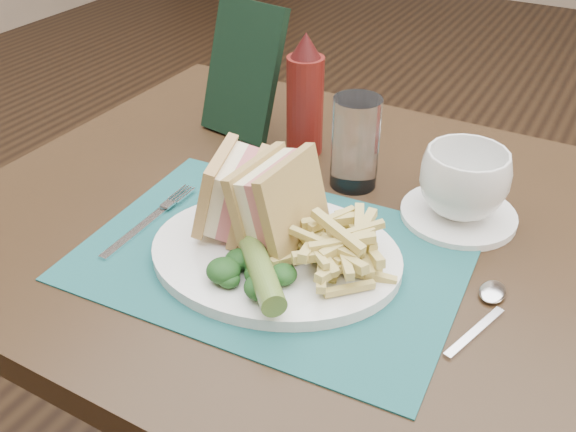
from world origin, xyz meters
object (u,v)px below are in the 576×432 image
object	(u,v)px
sandwich_half_a	(215,189)
ketchup_bottle	(305,95)
plate	(276,255)
placemat	(273,256)
table_main	(302,401)
sandwich_half_b	(263,196)
coffee_cup	(464,183)
saucer	(458,215)
drinking_glass	(355,143)
check_presenter	(243,71)

from	to	relation	value
sandwich_half_a	ketchup_bottle	distance (m)	0.25
plate	placemat	bearing A→B (deg)	129.41
table_main	sandwich_half_b	xyz separation A→B (m)	(-0.01, -0.09, 0.45)
table_main	placemat	size ratio (longest dim) A/B	2.01
coffee_cup	ketchup_bottle	bearing A→B (deg)	165.98
saucer	drinking_glass	size ratio (longest dim) A/B	1.15
sandwich_half_a	ketchup_bottle	bearing A→B (deg)	75.13
saucer	coffee_cup	size ratio (longest dim) A/B	1.34
plate	sandwich_half_b	bearing A→B (deg)	131.52
table_main	ketchup_bottle	bearing A→B (deg)	118.71
placemat	ketchup_bottle	world-z (taller)	ketchup_bottle
placemat	sandwich_half_a	distance (m)	0.11
table_main	sandwich_half_a	bearing A→B (deg)	-125.21
plate	sandwich_half_a	bearing A→B (deg)	161.61
drinking_glass	ketchup_bottle	distance (m)	0.12
placemat	saucer	bearing A→B (deg)	48.29
sandwich_half_b	saucer	distance (m)	0.27
plate	drinking_glass	world-z (taller)	drinking_glass
sandwich_half_b	drinking_glass	xyz separation A→B (m)	(0.03, 0.19, -0.01)
sandwich_half_b	coffee_cup	xyz separation A→B (m)	(0.19, 0.18, -0.02)
placemat	coffee_cup	size ratio (longest dim) A/B	3.99
placemat	sandwich_half_b	xyz separation A→B (m)	(-0.02, 0.01, 0.07)
table_main	coffee_cup	bearing A→B (deg)	25.59
plate	sandwich_half_b	xyz separation A→B (m)	(-0.03, 0.02, 0.06)
plate	ketchup_bottle	size ratio (longest dim) A/B	1.61
sandwich_half_b	saucer	world-z (taller)	sandwich_half_b
placemat	check_presenter	xyz separation A→B (m)	(-0.21, 0.27, 0.10)
placemat	coffee_cup	distance (m)	0.26
plate	saucer	distance (m)	0.25
table_main	saucer	world-z (taller)	saucer
sandwich_half_a	check_presenter	bearing A→B (deg)	98.26
saucer	sandwich_half_b	bearing A→B (deg)	-137.22
sandwich_half_a	saucer	distance (m)	0.32
ketchup_bottle	check_presenter	xyz separation A→B (m)	(-0.12, 0.02, 0.01)
saucer	drinking_glass	distance (m)	0.17
plate	table_main	bearing A→B (deg)	87.54
table_main	ketchup_bottle	distance (m)	0.50
drinking_glass	table_main	bearing A→B (deg)	-103.67
table_main	sandwich_half_a	distance (m)	0.46
placemat	plate	distance (m)	0.01
placemat	sandwich_half_b	bearing A→B (deg)	144.34
sandwich_half_b	placemat	bearing A→B (deg)	-32.27
placemat	plate	size ratio (longest dim) A/B	1.49
placemat	coffee_cup	xyz separation A→B (m)	(0.17, 0.19, 0.05)
check_presenter	ketchup_bottle	bearing A→B (deg)	0.60
drinking_glass	ketchup_bottle	size ratio (longest dim) A/B	0.70
sandwich_half_a	table_main	bearing A→B (deg)	36.97
placemat	ketchup_bottle	size ratio (longest dim) A/B	2.40
sandwich_half_b	plate	bearing A→B (deg)	-33.08
sandwich_half_b	drinking_glass	distance (m)	0.19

